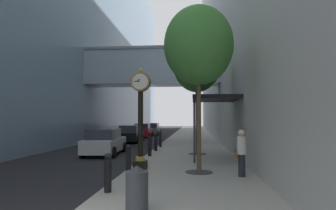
{
  "coord_description": "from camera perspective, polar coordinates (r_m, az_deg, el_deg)",
  "views": [
    {
      "loc": [
        2.79,
        -4.8,
        2.27
      ],
      "look_at": [
        0.77,
        18.49,
        3.34
      ],
      "focal_mm": 31.51,
      "sensor_mm": 36.0,
      "label": 1
    }
  ],
  "objects": [
    {
      "name": "ground_plane",
      "position": [
        32.01,
        -0.06,
        -6.7
      ],
      "size": [
        110.0,
        110.0,
        0.0
      ],
      "primitive_type": "plane",
      "color": "black",
      "rests_on": "ground"
    },
    {
      "name": "sidewalk_right",
      "position": [
        34.87,
        4.61,
        -6.24
      ],
      "size": [
        5.15,
        80.0,
        0.14
      ],
      "primitive_type": "cube",
      "color": "#9E998E",
      "rests_on": "ground"
    },
    {
      "name": "building_block_left",
      "position": [
        39.54,
        -17.28,
        15.48
      ],
      "size": [
        21.6,
        80.0,
        29.06
      ],
      "color": "#758EA8",
      "rests_on": "ground"
    },
    {
      "name": "street_clock",
      "position": [
        12.58,
        -5.35,
        -1.67
      ],
      "size": [
        0.84,
        0.55,
        4.27
      ],
      "color": "black",
      "rests_on": "sidewalk_right"
    },
    {
      "name": "bollard_nearest",
      "position": [
        8.94,
        -11.54,
        -12.49
      ],
      "size": [
        0.22,
        0.22,
        1.14
      ],
      "color": "black",
      "rests_on": "sidewalk_right"
    },
    {
      "name": "bollard_second",
      "position": [
        11.55,
        -7.64,
        -10.26
      ],
      "size": [
        0.22,
        0.22,
        1.14
      ],
      "color": "black",
      "rests_on": "sidewalk_right"
    },
    {
      "name": "bollard_third",
      "position": [
        14.21,
        -5.22,
        -8.84
      ],
      "size": [
        0.22,
        0.22,
        1.14
      ],
      "color": "black",
      "rests_on": "sidewalk_right"
    },
    {
      "name": "bollard_fourth",
      "position": [
        16.88,
        -3.57,
        -7.85
      ],
      "size": [
        0.22,
        0.22,
        1.14
      ],
      "color": "black",
      "rests_on": "sidewalk_right"
    },
    {
      "name": "bollard_fifth",
      "position": [
        19.57,
        -2.38,
        -7.14
      ],
      "size": [
        0.22,
        0.22,
        1.14
      ],
      "color": "black",
      "rests_on": "sidewalk_right"
    },
    {
      "name": "bollard_sixth",
      "position": [
        22.27,
        -1.48,
        -6.59
      ],
      "size": [
        0.22,
        0.22,
        1.14
      ],
      "color": "black",
      "rests_on": "sidewalk_right"
    },
    {
      "name": "street_tree_near",
      "position": [
        12.19,
        5.93,
        11.32
      ],
      "size": [
        2.8,
        2.8,
        6.7
      ],
      "color": "#333335",
      "rests_on": "sidewalk_right"
    },
    {
      "name": "street_tree_mid_near",
      "position": [
        18.17,
        5.6,
        7.62
      ],
      "size": [
        2.87,
        2.87,
        7.03
      ],
      "color": "#333335",
      "rests_on": "sidewalk_right"
    },
    {
      "name": "trash_bin",
      "position": [
        7.07,
        -6.03,
        -15.67
      ],
      "size": [
        0.53,
        0.53,
        1.05
      ],
      "color": "#383D42",
      "rests_on": "sidewalk_right"
    },
    {
      "name": "pedestrian_walking",
      "position": [
        11.32,
        14.01,
        -8.77
      ],
      "size": [
        0.48,
        0.38,
        1.72
      ],
      "color": "#23232D",
      "rests_on": "sidewalk_right"
    },
    {
      "name": "storefront_awning",
      "position": [
        15.97,
        8.95,
        1.03
      ],
      "size": [
        2.4,
        3.6,
        3.3
      ],
      "color": "black",
      "rests_on": "sidewalk_right"
    },
    {
      "name": "car_silver_near",
      "position": [
        19.04,
        -12.18,
        -7.02
      ],
      "size": [
        2.19,
        4.47,
        1.63
      ],
      "color": "#B7BABF",
      "rests_on": "ground"
    },
    {
      "name": "car_black_mid",
      "position": [
        28.24,
        -7.27,
        -5.61
      ],
      "size": [
        2.08,
        4.35,
        1.63
      ],
      "color": "black",
      "rests_on": "ground"
    },
    {
      "name": "car_red_far",
      "position": [
        35.52,
        -4.91,
        -4.98
      ],
      "size": [
        2.13,
        4.34,
        1.67
      ],
      "color": "#AD191E",
      "rests_on": "ground"
    },
    {
      "name": "car_grey_trailing",
      "position": [
        41.03,
        -3.0,
        -4.68
      ],
      "size": [
        1.99,
        4.45,
        1.65
      ],
      "color": "slate",
      "rests_on": "ground"
    }
  ]
}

